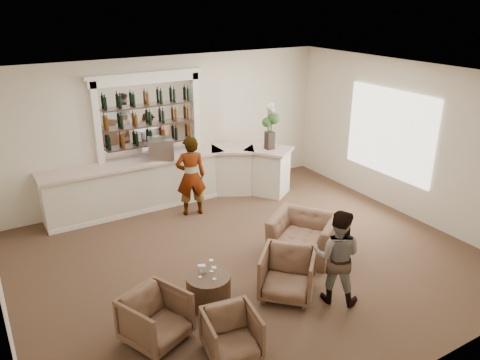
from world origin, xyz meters
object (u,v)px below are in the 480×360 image
(bar_counter, at_px, (174,180))
(flower_vase, at_px, (270,123))
(guest, at_px, (337,256))
(armchair_far, at_px, (303,236))
(cocktail_table, at_px, (209,290))
(armchair_right, at_px, (288,274))
(espresso_machine, at_px, (161,149))
(sommelier, at_px, (191,176))
(armchair_left, at_px, (156,318))
(armchair_center, at_px, (232,334))

(bar_counter, height_order, flower_vase, flower_vase)
(guest, bearing_deg, armchair_far, -60.61)
(bar_counter, distance_m, cocktail_table, 4.00)
(armchair_right, height_order, espresso_machine, espresso_machine)
(sommelier, bearing_deg, armchair_right, 105.08)
(armchair_right, bearing_deg, sommelier, 134.87)
(guest, bearing_deg, bar_counter, -34.52)
(armchair_far, bearing_deg, espresso_machine, 167.78)
(sommelier, relative_size, espresso_machine, 3.32)
(bar_counter, height_order, espresso_machine, espresso_machine)
(cocktail_table, bearing_deg, armchair_left, -159.44)
(armchair_right, distance_m, armchair_far, 1.35)
(bar_counter, bearing_deg, flower_vase, -16.11)
(cocktail_table, relative_size, armchair_left, 0.86)
(sommelier, distance_m, guest, 4.06)
(cocktail_table, bearing_deg, armchair_far, 11.43)
(cocktail_table, relative_size, sommelier, 0.39)
(flower_vase, bearing_deg, cocktail_table, -135.75)
(bar_counter, relative_size, flower_vase, 5.20)
(guest, distance_m, armchair_right, 0.84)
(bar_counter, height_order, armchair_left, bar_counter)
(armchair_far, bearing_deg, armchair_left, -110.41)
(sommelier, distance_m, flower_vase, 2.28)
(armchair_right, bearing_deg, armchair_far, 86.02)
(bar_counter, distance_m, armchair_far, 3.58)
(cocktail_table, height_order, espresso_machine, espresso_machine)
(cocktail_table, height_order, flower_vase, flower_vase)
(cocktail_table, distance_m, guest, 2.06)
(bar_counter, relative_size, cocktail_table, 8.21)
(armchair_center, distance_m, flower_vase, 5.79)
(bar_counter, height_order, sommelier, sommelier)
(armchair_left, xyz_separation_m, flower_vase, (4.30, 3.58, 1.39))
(guest, distance_m, armchair_left, 2.86)
(armchair_right, height_order, flower_vase, flower_vase)
(cocktail_table, distance_m, espresso_machine, 4.06)
(sommelier, height_order, espresso_machine, sommelier)
(guest, relative_size, armchair_right, 1.81)
(armchair_far, bearing_deg, armchair_center, -91.59)
(guest, height_order, armchair_right, guest)
(guest, relative_size, flower_vase, 1.41)
(cocktail_table, bearing_deg, flower_vase, 44.25)
(bar_counter, xyz_separation_m, armchair_left, (-2.08, -4.22, -0.21))
(bar_counter, height_order, guest, guest)
(guest, bearing_deg, flower_vase, -63.07)
(armchair_left, height_order, flower_vase, flower_vase)
(sommelier, relative_size, armchair_far, 1.52)
(armchair_right, relative_size, espresso_machine, 1.60)
(guest, xyz_separation_m, flower_vase, (1.52, 4.12, 0.98))
(guest, xyz_separation_m, armchair_left, (-2.78, 0.54, -0.41))
(armchair_right, xyz_separation_m, flower_vase, (2.09, 3.65, 1.37))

